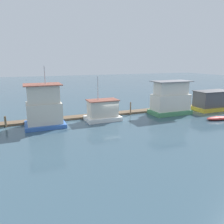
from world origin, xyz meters
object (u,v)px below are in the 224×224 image
dinghy_red (218,118)px  mooring_post_near_left (59,115)px  mooring_post_far_right (130,109)px  houseboat_white (103,111)px  houseboat_blue (44,107)px  houseboat_yellow (212,101)px  houseboat_green (171,99)px  mooring_post_far_left (5,122)px

dinghy_red → mooring_post_near_left: bearing=160.7°
mooring_post_far_right → houseboat_white: bearing=-165.7°
houseboat_blue → houseboat_yellow: houseboat_blue is taller
houseboat_white → mooring_post_far_right: houseboat_white is taller
houseboat_blue → dinghy_red: 24.72m
houseboat_yellow → houseboat_green: bearing=179.4°
houseboat_white → houseboat_green: (11.47, -0.46, 1.00)m
dinghy_red → mooring_post_near_left: mooring_post_near_left is taller
houseboat_yellow → mooring_post_far_right: 15.24m
houseboat_green → mooring_post_far_left: size_ratio=4.32×
mooring_post_far_right → mooring_post_near_left: 11.21m
houseboat_white → houseboat_yellow: bearing=-1.6°
houseboat_white → mooring_post_near_left: houseboat_white is taller
houseboat_green → mooring_post_far_left: houseboat_green is taller
houseboat_white → mooring_post_far_right: size_ratio=3.11×
houseboat_yellow → mooring_post_near_left: houseboat_yellow is taller
mooring_post_far_left → mooring_post_far_right: bearing=0.0°
mooring_post_far_right → mooring_post_near_left: mooring_post_far_right is taller
houseboat_white → dinghy_red: (15.69, -6.29, -1.12)m
houseboat_green → dinghy_red: (4.22, -5.83, -2.12)m
houseboat_yellow → houseboat_blue: bearing=179.0°
mooring_post_far_left → mooring_post_near_left: size_ratio=0.79×
houseboat_green → houseboat_yellow: houseboat_green is taller
houseboat_yellow → mooring_post_far_left: size_ratio=4.70×
mooring_post_near_left → houseboat_yellow: bearing=-4.1°
mooring_post_far_left → mooring_post_near_left: (6.89, 0.00, 0.20)m
houseboat_white → mooring_post_far_left: houseboat_white is taller
houseboat_blue → houseboat_white: (8.11, 0.05, -1.18)m
mooring_post_far_right → houseboat_green: bearing=-15.7°
dinghy_red → mooring_post_far_left: bearing=165.1°
houseboat_blue → mooring_post_far_right: size_ratio=3.83×
houseboat_yellow → mooring_post_near_left: bearing=175.9°
houseboat_yellow → mooring_post_far_right: (-15.11, 1.87, -0.55)m
houseboat_white → mooring_post_near_left: 6.19m
houseboat_white → mooring_post_far_right: bearing=14.3°
houseboat_green → mooring_post_near_left: (-17.50, 1.77, -1.44)m
houseboat_blue → mooring_post_far_right: bearing=5.8°
houseboat_white → mooring_post_far_left: 13.00m
mooring_post_far_right → mooring_post_far_left: size_ratio=1.38×
houseboat_blue → houseboat_yellow: bearing=-1.0°
houseboat_green → mooring_post_near_left: bearing=174.2°
houseboat_green → dinghy_red: houseboat_green is taller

